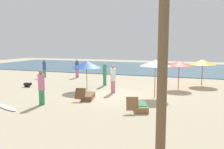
# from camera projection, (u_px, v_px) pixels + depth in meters

# --- Properties ---
(ground_plane) EXTENTS (60.00, 60.00, 0.00)m
(ground_plane) POSITION_uv_depth(u_px,v_px,m) (107.00, 94.00, 15.62)
(ground_plane) COLOR #BCAD8E
(ocean_water) EXTENTS (48.00, 16.00, 0.06)m
(ocean_water) POSITION_uv_depth(u_px,v_px,m) (153.00, 68.00, 31.52)
(ocean_water) COLOR #3D6075
(ocean_water) RESTS_ON ground_plane
(umbrella_1) EXTENTS (1.79, 1.79, 1.99)m
(umbrella_1) POSITION_uv_depth(u_px,v_px,m) (179.00, 63.00, 17.17)
(umbrella_1) COLOR brown
(umbrella_1) RESTS_ON ground_plane
(umbrella_2) EXTENTS (1.90, 1.90, 2.24)m
(umbrella_2) POSITION_uv_depth(u_px,v_px,m) (155.00, 63.00, 14.52)
(umbrella_2) COLOR olive
(umbrella_2) RESTS_ON ground_plane
(umbrella_4) EXTENTS (1.98, 1.98, 2.00)m
(umbrella_4) POSITION_uv_depth(u_px,v_px,m) (203.00, 62.00, 18.54)
(umbrella_4) COLOR brown
(umbrella_4) RESTS_ON ground_plane
(umbrella_7) EXTENTS (2.05, 2.05, 2.04)m
(umbrella_7) POSITION_uv_depth(u_px,v_px,m) (87.00, 64.00, 16.55)
(umbrella_7) COLOR brown
(umbrella_7) RESTS_ON ground_plane
(lounger_1) EXTENTS (0.99, 1.75, 0.72)m
(lounger_1) POSITION_uv_depth(u_px,v_px,m) (87.00, 96.00, 14.12)
(lounger_1) COLOR brown
(lounger_1) RESTS_ON ground_plane
(lounger_2) EXTENTS (1.10, 1.74, 0.74)m
(lounger_2) POSITION_uv_depth(u_px,v_px,m) (140.00, 106.00, 11.81)
(lounger_2) COLOR olive
(lounger_2) RESTS_ON ground_plane
(person_1) EXTENTS (0.47, 0.47, 1.82)m
(person_1) POSITION_uv_depth(u_px,v_px,m) (113.00, 79.00, 15.82)
(person_1) COLOR #D17299
(person_1) RESTS_ON ground_plane
(person_2) EXTENTS (0.36, 0.36, 1.79)m
(person_2) POSITION_uv_depth(u_px,v_px,m) (105.00, 74.00, 18.57)
(person_2) COLOR #338C59
(person_2) RESTS_ON ground_plane
(person_3) EXTENTS (0.38, 0.38, 1.85)m
(person_3) POSITION_uv_depth(u_px,v_px,m) (41.00, 87.00, 12.74)
(person_3) COLOR #338C59
(person_3) RESTS_ON ground_plane
(person_4) EXTENTS (0.44, 0.44, 1.65)m
(person_4) POSITION_uv_depth(u_px,v_px,m) (44.00, 69.00, 22.86)
(person_4) COLOR #338C59
(person_4) RESTS_ON ground_plane
(person_5) EXTENTS (0.42, 0.42, 1.71)m
(person_5) POSITION_uv_depth(u_px,v_px,m) (77.00, 69.00, 22.85)
(person_5) COLOR #D17299
(person_5) RESTS_ON ground_plane
(dog) EXTENTS (0.75, 0.34, 0.35)m
(dog) POSITION_uv_depth(u_px,v_px,m) (28.00, 85.00, 18.01)
(dog) COLOR black
(dog) RESTS_ON ground_plane
(surfboard) EXTENTS (1.98, 1.23, 0.07)m
(surfboard) POSITION_uv_depth(u_px,v_px,m) (7.00, 107.00, 12.21)
(surfboard) COLOR silver
(surfboard) RESTS_ON ground_plane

